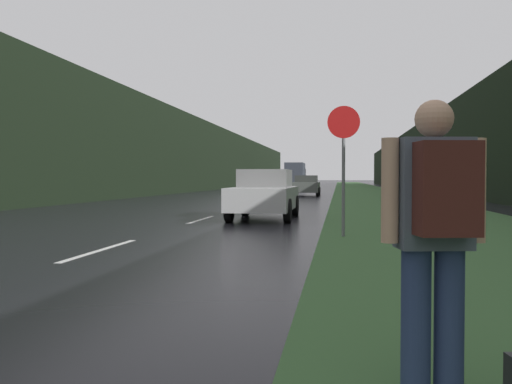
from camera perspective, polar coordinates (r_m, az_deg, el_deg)
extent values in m
cube|color=#33562D|center=(40.36, 12.39, -0.33)|extent=(6.00, 240.00, 0.02)
cube|color=silver|center=(9.96, -16.00, -5.88)|extent=(0.12, 3.00, 0.01)
cube|color=silver|center=(16.55, -5.81, -2.91)|extent=(0.12, 3.00, 0.01)
cube|color=silver|center=(23.38, -1.51, -1.61)|extent=(0.12, 3.00, 0.01)
cube|color=silver|center=(30.28, 0.84, -0.90)|extent=(0.12, 3.00, 0.01)
cube|color=black|center=(52.18, -6.75, 3.88)|extent=(2.00, 140.00, 6.90)
cube|color=black|center=(51.02, 18.43, 3.66)|extent=(2.00, 140.00, 6.53)
cylinder|color=slate|center=(11.70, 9.19, 0.43)|extent=(0.07, 0.07, 2.11)
cylinder|color=#B71414|center=(11.76, 9.21, 7.28)|extent=(0.69, 0.02, 0.69)
cylinder|color=navy|center=(3.30, 16.47, -13.26)|extent=(0.17, 0.17, 0.87)
cylinder|color=navy|center=(3.36, 19.65, -13.01)|extent=(0.17, 0.17, 0.87)
cube|color=#4C5666|center=(3.22, 18.18, -0.15)|extent=(0.43, 0.29, 0.63)
sphere|color=tan|center=(3.24, 18.24, 7.31)|extent=(0.22, 0.22, 0.22)
cylinder|color=tan|center=(3.15, 13.92, 0.16)|extent=(0.10, 0.10, 0.59)
cylinder|color=tan|center=(3.31, 22.23, 0.15)|extent=(0.10, 0.10, 0.59)
cube|color=#471E19|center=(3.03, 19.49, 0.33)|extent=(0.35, 0.23, 0.50)
cube|color=#BCBCBC|center=(16.73, 0.91, -0.64)|extent=(1.77, 4.39, 0.68)
cube|color=slate|center=(16.94, 1.01, 1.45)|extent=(1.51, 1.98, 0.54)
cylinder|color=black|center=(15.30, 3.34, -1.98)|extent=(0.20, 0.69, 0.69)
cylinder|color=black|center=(15.55, -2.85, -1.93)|extent=(0.20, 0.69, 0.69)
cylinder|color=black|center=(18.01, 4.15, -1.46)|extent=(0.20, 0.69, 0.69)
cylinder|color=black|center=(18.22, -1.14, -1.42)|extent=(0.20, 0.69, 0.69)
cube|color=#4C514C|center=(38.41, 5.31, 0.52)|extent=(1.79, 4.65, 0.69)
cube|color=#2D302D|center=(38.64, 5.33, 1.39)|extent=(1.52, 2.09, 0.48)
cylinder|color=black|center=(36.94, 6.49, 0.00)|extent=(0.20, 0.62, 0.62)
cylinder|color=black|center=(37.04, 3.87, 0.01)|extent=(0.20, 0.62, 0.62)
cylinder|color=black|center=(39.82, 6.65, 0.10)|extent=(0.20, 0.62, 0.62)
cylinder|color=black|center=(39.92, 4.21, 0.11)|extent=(0.20, 0.62, 0.62)
cube|color=#4C514C|center=(42.95, 0.65, 0.56)|extent=(1.82, 4.63, 0.56)
cube|color=#2D302D|center=(42.71, 0.61, 1.26)|extent=(1.55, 2.09, 0.50)
cylinder|color=black|center=(44.50, -0.19, 0.27)|extent=(0.20, 0.64, 0.64)
cylinder|color=black|center=(44.26, 2.02, 0.26)|extent=(0.20, 0.64, 0.64)
cylinder|color=black|center=(41.66, -0.80, 0.19)|extent=(0.20, 0.64, 0.64)
cylinder|color=black|center=(41.41, 1.56, 0.18)|extent=(0.20, 0.64, 0.64)
cube|color=black|center=(79.73, 4.37, 1.66)|extent=(2.35, 2.49, 2.20)
cube|color=#333842|center=(75.58, 4.14, 1.95)|extent=(2.47, 5.84, 2.94)
cylinder|color=black|center=(79.58, 3.52, 0.91)|extent=(0.28, 0.90, 0.90)
cylinder|color=black|center=(79.41, 5.20, 0.90)|extent=(0.28, 0.90, 0.90)
cylinder|color=black|center=(74.23, 3.14, 0.86)|extent=(0.28, 0.90, 0.90)
cylinder|color=black|center=(74.04, 4.95, 0.86)|extent=(0.28, 0.90, 0.90)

